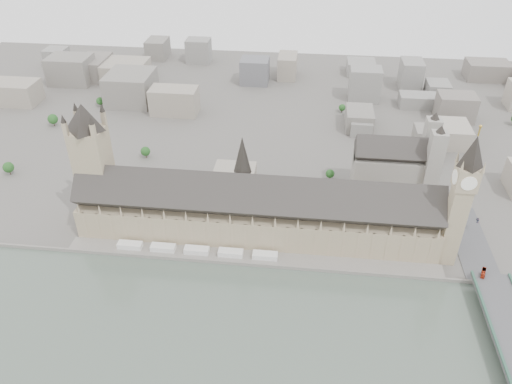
# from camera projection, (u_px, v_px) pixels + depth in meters

# --- Properties ---
(ground) EXTENTS (900.00, 900.00, 0.00)m
(ground) POSITION_uv_depth(u_px,v_px,m) (252.00, 252.00, 366.05)
(ground) COLOR #595651
(ground) RESTS_ON ground
(embankment_wall) EXTENTS (600.00, 1.50, 3.00)m
(embankment_wall) POSITION_uv_depth(u_px,v_px,m) (250.00, 265.00, 352.87)
(embankment_wall) COLOR slate
(embankment_wall) RESTS_ON ground
(river_terrace) EXTENTS (270.00, 15.00, 2.00)m
(river_terrace) POSITION_uv_depth(u_px,v_px,m) (251.00, 258.00, 359.32)
(river_terrace) COLOR slate
(river_terrace) RESTS_ON ground
(terrace_tents) EXTENTS (118.00, 7.00, 4.00)m
(terrace_tents) POSITION_uv_depth(u_px,v_px,m) (197.00, 250.00, 361.85)
(terrace_tents) COLOR white
(terrace_tents) RESTS_ON river_terrace
(palace_of_westminster) EXTENTS (265.00, 40.73, 55.44)m
(palace_of_westminster) POSITION_uv_depth(u_px,v_px,m) (255.00, 212.00, 369.56)
(palace_of_westminster) COLOR gray
(palace_of_westminster) RESTS_ON ground
(elizabeth_tower) EXTENTS (17.00, 17.00, 107.50)m
(elizabeth_tower) POSITION_uv_depth(u_px,v_px,m) (462.00, 193.00, 327.01)
(elizabeth_tower) COLOR gray
(elizabeth_tower) RESTS_ON ground
(victoria_tower) EXTENTS (30.00, 30.00, 100.00)m
(victoria_tower) POSITION_uv_depth(u_px,v_px,m) (93.00, 160.00, 368.14)
(victoria_tower) COLOR gray
(victoria_tower) RESTS_ON ground
(central_tower) EXTENTS (13.00, 13.00, 48.00)m
(central_tower) POSITION_uv_depth(u_px,v_px,m) (243.00, 166.00, 355.98)
(central_tower) COLOR tan
(central_tower) RESTS_ON ground
(westminster_abbey) EXTENTS (68.00, 36.00, 64.00)m
(westminster_abbey) POSITION_uv_depth(u_px,v_px,m) (397.00, 166.00, 419.67)
(westminster_abbey) COLOR gray
(westminster_abbey) RESTS_ON ground
(city_skyline_inland) EXTENTS (720.00, 360.00, 38.00)m
(city_skyline_inland) POSITION_uv_depth(u_px,v_px,m) (279.00, 96.00, 557.09)
(city_skyline_inland) COLOR gray
(city_skyline_inland) RESTS_ON ground
(park_trees) EXTENTS (110.00, 30.00, 15.00)m
(park_trees) POSITION_uv_depth(u_px,v_px,m) (249.00, 197.00, 412.19)
(park_trees) COLOR #1E4B1A
(park_trees) RESTS_ON ground
(red_bus_north) EXTENTS (5.85, 10.37, 2.84)m
(red_bus_north) POSITION_uv_depth(u_px,v_px,m) (483.00, 273.00, 331.28)
(red_bus_north) COLOR #AB2C13
(red_bus_north) RESTS_ON westminster_bridge
(car_approach) EXTENTS (3.16, 5.53, 1.51)m
(car_approach) POSITION_uv_depth(u_px,v_px,m) (478.00, 220.00, 379.80)
(car_approach) COLOR gray
(car_approach) RESTS_ON westminster_bridge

